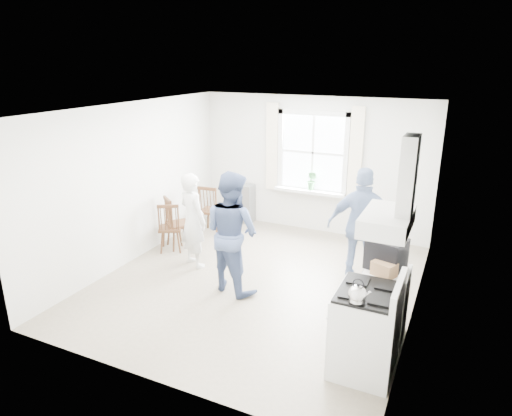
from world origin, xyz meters
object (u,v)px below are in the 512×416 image
Objects in this scene: windsor_chair_a at (209,205)px; low_cabinet at (384,304)px; windsor_chair_b at (172,217)px; person_right at (363,226)px; stereo_stack at (386,254)px; person_left at (193,220)px; gas_stove at (366,330)px; person_mid at (232,232)px; windsor_chair_c at (169,223)px.

low_cabinet is at bearing -29.44° from windsor_chair_a.
person_right reaches higher than windsor_chair_b.
low_cabinet is 4.20m from windsor_chair_a.
windsor_chair_a is (-3.62, 2.02, -0.49)m from stereo_stack.
person_right is at bearing 112.93° from stereo_stack.
person_left is at bearing -31.66° from windsor_chair_b.
windsor_chair_a is 0.88m from windsor_chair_b.
windsor_chair_b reaches higher than low_cabinet.
low_cabinet is at bearing -169.47° from person_left.
person_mid is at bearing 154.78° from gas_stove.
windsor_chair_b is at bearing 153.47° from gas_stove.
windsor_chair_b is 1.05× the size of windsor_chair_c.
windsor_chair_c is 0.51× the size of person_mid.
person_right is (3.24, 0.33, 0.33)m from windsor_chair_c.
low_cabinet is 0.58× the size of person_left.
person_right is (-0.60, 1.36, 0.44)m from low_cabinet.
windsor_chair_b is (-0.25, -0.85, -0.01)m from windsor_chair_a.
windsor_chair_b is at bearing -7.58° from person_left.
stereo_stack is (-0.04, 0.04, 0.63)m from low_cabinet.
windsor_chair_a is at bearing -45.66° from person_left.
person_left is at bearing -21.51° from windsor_chair_c.
person_mid is at bearing -28.17° from windsor_chair_b.
low_cabinet is at bearing 104.28° from person_right.
windsor_chair_a is at bearing -33.59° from person_mid.
gas_stove is 1.24× the size of low_cabinet.
stereo_stack is 0.51× the size of windsor_chair_b.
person_mid is (-2.16, 1.02, 0.41)m from gas_stove.
person_right is (-0.56, 1.31, -0.20)m from stereo_stack.
person_mid is (1.60, -0.71, 0.34)m from windsor_chair_c.
windsor_chair_b is 3.32m from person_right.
low_cabinet is 0.51× the size of person_mid.
stereo_stack is at bearing -14.52° from windsor_chair_c.
windsor_chair_a is 1.05m from windsor_chair_c.
windsor_chair_b is at bearing -6.95° from person_right.
windsor_chair_a is at bearing 150.56° from low_cabinet.
windsor_chair_c is 0.74m from person_left.
windsor_chair_b is 0.20m from windsor_chair_c.
low_cabinet is 0.95× the size of windsor_chair_b.
gas_stove is 4.28m from windsor_chair_b.
gas_stove is 2.42m from person_mid.
stereo_stack reaches higher than windsor_chair_a.
windsor_chair_c is (-0.18, -1.04, -0.04)m from windsor_chair_a.
stereo_stack is at bearing -29.20° from windsor_chair_a.
gas_stove is 0.63× the size of person_mid.
person_left reaches higher than stereo_stack.
person_mid is at bearing 23.05° from person_right.
person_left is at bearing 3.47° from person_right.
low_cabinet is at bearing -17.27° from windsor_chair_b.
stereo_stack is 4.17m from windsor_chair_a.
windsor_chair_c is at bearing -3.58° from person_right.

